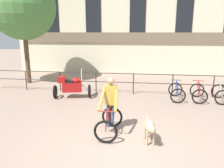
{
  "coord_description": "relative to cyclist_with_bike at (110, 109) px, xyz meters",
  "views": [
    {
      "loc": [
        0.35,
        -5.27,
        3.05
      ],
      "look_at": [
        -0.75,
        2.86,
        1.05
      ],
      "focal_mm": 35.0,
      "sensor_mm": 36.0,
      "label": 1
    }
  ],
  "objects": [
    {
      "name": "cyclist_with_bike",
      "position": [
        0.0,
        0.0,
        0.0
      ],
      "size": [
        0.72,
        1.19,
        1.7
      ],
      "rotation": [
        0.0,
        0.0,
        -0.03
      ],
      "color": "black",
      "rests_on": "ground_plane"
    },
    {
      "name": "ground_plane",
      "position": [
        0.54,
        -0.87,
        -0.76
      ],
      "size": [
        60.0,
        60.0,
        0.0
      ],
      "primitive_type": "plane",
      "color": "gray"
    },
    {
      "name": "parked_bicycle_mid_left",
      "position": [
        3.47,
        3.67,
        -0.41
      ],
      "size": [
        0.79,
        1.18,
        0.86
      ],
      "rotation": [
        0.0,
        0.0,
        3.02
      ],
      "color": "black",
      "rests_on": "ground_plane"
    },
    {
      "name": "tree_canalside_left",
      "position": [
        -5.8,
        5.94,
        3.6
      ],
      "size": [
        3.7,
        3.7,
        6.23
      ],
      "color": "brown",
      "rests_on": "ground_plane"
    },
    {
      "name": "parked_bicycle_near_lamp",
      "position": [
        2.53,
        3.67,
        -0.41
      ],
      "size": [
        0.7,
        1.13,
        0.86
      ],
      "rotation": [
        0.0,
        0.0,
        3.11
      ],
      "color": "black",
      "rests_on": "ground_plane"
    },
    {
      "name": "parked_bicycle_mid_right",
      "position": [
        4.42,
        3.67,
        -0.41
      ],
      "size": [
        0.83,
        1.2,
        0.86
      ],
      "rotation": [
        0.0,
        0.0,
        2.98
      ],
      "color": "black",
      "rests_on": "ground_plane"
    },
    {
      "name": "building_facade",
      "position": [
        0.54,
        10.12,
        4.38
      ],
      "size": [
        18.0,
        0.72,
        10.33
      ],
      "color": "beige",
      "rests_on": "ground_plane"
    },
    {
      "name": "canal_railing",
      "position": [
        0.54,
        4.33,
        -0.05
      ],
      "size": [
        15.05,
        0.05,
        1.05
      ],
      "color": "#2D2B28",
      "rests_on": "ground_plane"
    },
    {
      "name": "parked_motorcycle",
      "position": [
        -2.26,
        3.3,
        -0.2
      ],
      "size": [
        1.8,
        0.96,
        1.35
      ],
      "rotation": [
        0.0,
        0.0,
        1.78
      ],
      "color": "black",
      "rests_on": "ground_plane"
    },
    {
      "name": "dog",
      "position": [
        1.18,
        -0.51,
        -0.3
      ],
      "size": [
        0.36,
        1.01,
        0.66
      ],
      "rotation": [
        0.0,
        0.0,
        0.14
      ],
      "color": "tan",
      "rests_on": "ground_plane"
    }
  ]
}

